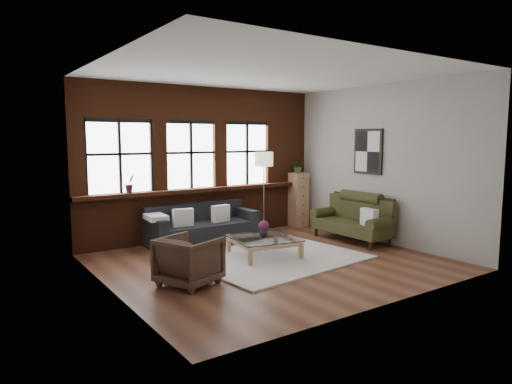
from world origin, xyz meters
TOP-DOWN VIEW (x-y plane):
  - floor at (0.00, 0.00)m, footprint 5.50×5.50m
  - ceiling at (0.00, 0.00)m, footprint 5.50×5.50m
  - wall_back at (0.00, 2.50)m, footprint 5.50×0.00m
  - wall_front at (0.00, -2.50)m, footprint 5.50×0.00m
  - wall_left at (-2.75, 0.00)m, footprint 0.00×5.00m
  - wall_right at (2.75, 0.00)m, footprint 0.00×5.00m
  - brick_backwall at (0.00, 2.44)m, footprint 5.50×0.12m
  - sill_ledge at (0.00, 2.35)m, footprint 5.50×0.30m
  - window_left at (-1.80, 2.45)m, footprint 1.38×0.10m
  - window_mid at (-0.30, 2.45)m, footprint 1.38×0.10m
  - window_right at (1.10, 2.45)m, footprint 1.38×0.10m
  - wall_poster at (2.72, 0.30)m, footprint 0.05×0.74m
  - shag_rug at (0.16, 0.11)m, footprint 3.16×2.60m
  - dark_sofa at (-0.33, 1.90)m, footprint 2.22×0.90m
  - pillow_a at (-0.80, 1.80)m, footprint 0.42×0.20m
  - pillow_b at (0.04, 1.80)m, footprint 0.42×0.22m
  - vintage_settee at (2.30, 0.33)m, footprint 0.80×1.79m
  - pillow_settee at (2.22, -0.22)m, footprint 0.19×0.39m
  - armchair at (-1.72, -0.35)m, footprint 1.03×1.02m
  - coffee_table at (0.07, 0.32)m, footprint 1.27×1.27m
  - vase at (0.07, 0.32)m, footprint 0.20×0.20m
  - flowers at (0.07, 0.32)m, footprint 0.20×0.20m
  - drawer_chest at (2.45, 2.25)m, footprint 0.40×0.40m
  - potted_plant_top at (2.45, 2.25)m, footprint 0.39×0.36m
  - floor_lamp at (1.13, 1.81)m, footprint 0.40×0.40m
  - sill_plant at (-1.66, 2.32)m, footprint 0.24×0.22m

SIDE VIEW (x-z plane):
  - floor at x=0.00m, z-range 0.00..0.00m
  - shag_rug at x=0.16m, z-range 0.00..0.03m
  - coffee_table at x=0.07m, z-range -0.01..0.36m
  - armchair at x=-1.72m, z-range 0.00..0.72m
  - dark_sofa at x=-0.33m, z-range 0.00..0.80m
  - vase at x=0.07m, z-range 0.36..0.53m
  - vintage_settee at x=2.30m, z-range 0.00..0.96m
  - flowers at x=0.07m, z-range 0.47..0.66m
  - pillow_settee at x=2.22m, z-range 0.42..0.76m
  - pillow_a at x=-0.80m, z-range 0.42..0.76m
  - pillow_b at x=0.04m, z-range 0.42..0.76m
  - drawer_chest at x=2.45m, z-range 0.00..1.30m
  - floor_lamp at x=1.13m, z-range 0.00..1.98m
  - sill_ledge at x=0.00m, z-range 1.00..1.08m
  - sill_plant at x=-1.66m, z-range 1.08..1.44m
  - potted_plant_top at x=2.45m, z-range 1.30..1.64m
  - wall_back at x=0.00m, z-range -1.15..4.35m
  - wall_front at x=0.00m, z-range -1.15..4.35m
  - wall_left at x=-2.75m, z-range -0.90..4.10m
  - wall_right at x=2.75m, z-range -0.90..4.10m
  - brick_backwall at x=0.00m, z-range 0.00..3.20m
  - window_left at x=-1.80m, z-range 1.00..2.50m
  - window_mid at x=-0.30m, z-range 1.00..2.50m
  - window_right at x=1.10m, z-range 1.00..2.50m
  - wall_poster at x=2.72m, z-range 1.38..2.32m
  - ceiling at x=0.00m, z-range 3.20..3.20m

